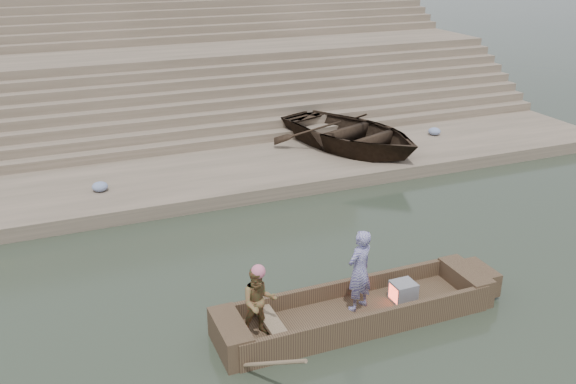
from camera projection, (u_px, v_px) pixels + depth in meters
ground at (226, 346)px, 11.53m from camera, size 120.00×120.00×0.00m
lower_landing at (145, 187)px, 18.31m from camera, size 32.00×4.00×0.40m
mid_landing at (107, 92)px, 24.28m from camera, size 32.00×3.00×2.80m
upper_landing at (85, 35)px, 29.82m from camera, size 32.00×3.00×5.20m
ghat_steps at (100, 73)px, 25.58m from camera, size 32.00×11.00×5.20m
main_rowboat at (356, 316)px, 12.25m from camera, size 5.00×1.30×0.22m
rowboat_trim at (366, 305)px, 12.24m from camera, size 6.04×2.63×2.04m
standing_man at (359, 270)px, 12.00m from camera, size 0.71×0.60×1.67m
rowing_man at (259, 302)px, 11.24m from camera, size 0.73×0.60×1.37m
television at (403, 292)px, 12.49m from camera, size 0.46×0.42×0.40m
beached_rowboat at (351, 133)px, 20.76m from camera, size 5.45×6.33×1.10m
cloth_bundles at (288, 156)px, 19.89m from camera, size 12.12×1.41×0.26m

